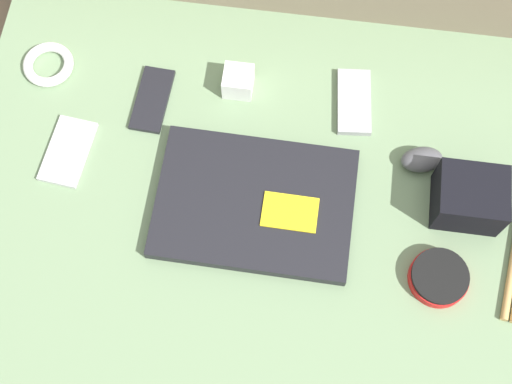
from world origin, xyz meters
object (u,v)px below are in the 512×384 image
computer_mouse (422,160)px  phone_silver (152,100)px  phone_small (354,102)px  laptop (257,204)px  charger_brick (238,81)px  speaker_puck (439,277)px  camera_pouch (469,198)px  phone_black (68,151)px

computer_mouse → phone_silver: computer_mouse is taller
phone_small → computer_mouse: bearing=-44.8°
laptop → charger_brick: bearing=106.5°
laptop → speaker_puck: size_ratio=3.45×
computer_mouse → phone_silver: size_ratio=0.62×
computer_mouse → camera_pouch: (0.07, -0.07, 0.02)m
laptop → phone_silver: 0.27m
computer_mouse → phone_small: 0.16m
speaker_puck → camera_pouch: 0.14m
phone_black → charger_brick: 0.32m
computer_mouse → phone_small: (-0.12, 0.10, -0.01)m
computer_mouse → camera_pouch: size_ratio=0.72×
speaker_puck → phone_black: bearing=167.5°
speaker_puck → laptop: bearing=164.1°
phone_black → charger_brick: charger_brick is taller
computer_mouse → phone_silver: bearing=159.6°
phone_silver → charger_brick: 0.15m
phone_silver → camera_pouch: 0.56m
phone_small → camera_pouch: (0.20, -0.17, 0.03)m
phone_black → camera_pouch: (0.67, -0.01, 0.04)m
phone_black → phone_small: (0.47, 0.16, 0.00)m
phone_black → camera_pouch: 0.67m
laptop → phone_silver: size_ratio=2.57×
phone_silver → phone_black: bearing=-133.7°
computer_mouse → camera_pouch: bearing=-55.2°
charger_brick → phone_silver: bearing=-162.8°
speaker_puck → phone_black: (-0.63, 0.14, -0.01)m
camera_pouch → phone_silver: bearing=166.9°
speaker_puck → phone_small: (-0.16, 0.30, -0.01)m
speaker_puck → phone_black: speaker_puck is taller
phone_silver → phone_black: size_ratio=0.98×
speaker_puck → phone_small: bearing=117.9°
speaker_puck → phone_silver: speaker_puck is taller
speaker_puck → camera_pouch: (0.04, 0.13, 0.03)m
laptop → camera_pouch: (0.34, 0.04, 0.03)m
speaker_puck → charger_brick: 0.47m
phone_silver → laptop: bearing=-36.6°
phone_silver → phone_small: (0.35, 0.04, 0.00)m
laptop → camera_pouch: camera_pouch is taller
phone_small → charger_brick: charger_brick is taller
computer_mouse → charger_brick: (-0.33, 0.10, 0.00)m
laptop → camera_pouch: 0.34m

